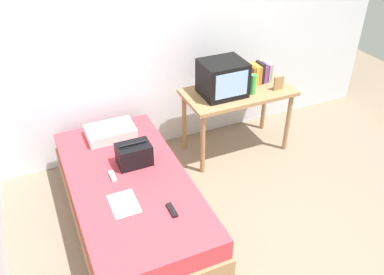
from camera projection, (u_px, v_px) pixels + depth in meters
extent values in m
plane|color=#84705B|center=(263.00, 257.00, 3.42)|extent=(8.00, 8.00, 0.00)
cube|color=silver|center=(171.00, 31.00, 4.21)|extent=(5.20, 0.10, 2.60)
cube|color=#9E754C|center=(132.00, 208.00, 3.68)|extent=(1.00, 2.00, 0.31)
cube|color=#C63842|center=(130.00, 187.00, 3.54)|extent=(0.97, 1.94, 0.19)
cube|color=#9E754C|center=(238.00, 92.00, 4.33)|extent=(1.16, 0.60, 0.04)
cylinder|color=#9E754C|center=(203.00, 144.00, 4.18)|extent=(0.05, 0.05, 0.70)
cylinder|color=#9E754C|center=(288.00, 122.00, 4.53)|extent=(0.05, 0.05, 0.70)
cylinder|color=#9E754C|center=(184.00, 122.00, 4.55)|extent=(0.05, 0.05, 0.70)
cylinder|color=#9E754C|center=(264.00, 103.00, 4.90)|extent=(0.05, 0.05, 0.70)
cube|color=black|center=(222.00, 78.00, 4.16)|extent=(0.44, 0.38, 0.36)
cube|color=#8CB2E0|center=(232.00, 85.00, 4.00)|extent=(0.35, 0.01, 0.26)
cylinder|color=green|center=(253.00, 84.00, 4.21)|extent=(0.07, 0.07, 0.21)
cube|color=#CC7233|center=(251.00, 75.00, 4.40)|extent=(0.02, 0.15, 0.20)
cube|color=gold|center=(254.00, 74.00, 4.41)|extent=(0.04, 0.17, 0.21)
cube|color=#CC7233|center=(257.00, 74.00, 4.43)|extent=(0.04, 0.17, 0.21)
cube|color=black|center=(260.00, 72.00, 4.43)|extent=(0.04, 0.15, 0.22)
cube|color=#7A3D89|center=(262.00, 73.00, 4.46)|extent=(0.03, 0.15, 0.19)
cube|color=#7A3D89|center=(265.00, 72.00, 4.46)|extent=(0.02, 0.13, 0.20)
cube|color=gray|center=(267.00, 71.00, 4.47)|extent=(0.04, 0.15, 0.20)
cube|color=#9E754C|center=(279.00, 83.00, 4.30)|extent=(0.11, 0.02, 0.15)
cube|color=silver|center=(111.00, 132.00, 4.00)|extent=(0.46, 0.31, 0.10)
cube|color=black|center=(134.00, 154.00, 3.61)|extent=(0.30, 0.20, 0.20)
cylinder|color=black|center=(133.00, 144.00, 3.55)|extent=(0.24, 0.02, 0.02)
cube|color=white|center=(124.00, 204.00, 3.23)|extent=(0.21, 0.29, 0.01)
cube|color=black|center=(172.00, 210.00, 3.16)|extent=(0.04, 0.16, 0.02)
cube|color=#B7B7BC|center=(113.00, 176.00, 3.50)|extent=(0.04, 0.14, 0.02)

